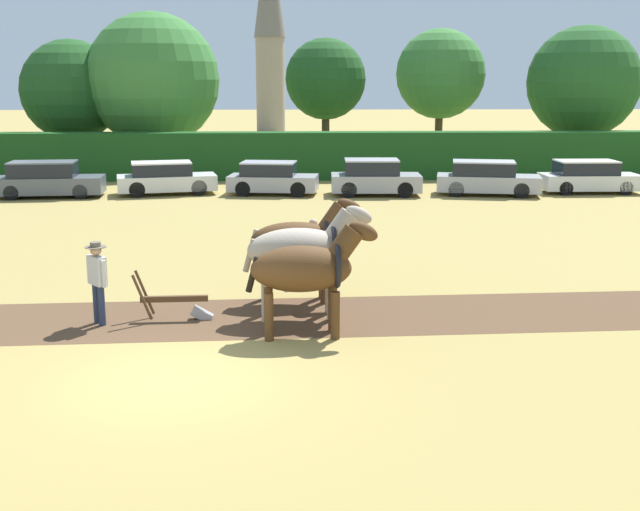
{
  "coord_description": "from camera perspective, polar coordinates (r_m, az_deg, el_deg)",
  "views": [
    {
      "loc": [
        1.97,
        -12.7,
        4.91
      ],
      "look_at": [
        2.63,
        4.53,
        1.1
      ],
      "focal_mm": 45.0,
      "sensor_mm": 36.0,
      "label": 1
    }
  ],
  "objects": [
    {
      "name": "ground_plane",
      "position": [
        13.76,
        -10.41,
        -8.66
      ],
      "size": [
        240.0,
        240.0,
        0.0
      ],
      "primitive_type": "plane",
      "color": "#998447"
    },
    {
      "name": "plowed_furrow_strip",
      "position": [
        17.2,
        -14.41,
        -4.52
      ],
      "size": [
        25.56,
        3.98,
        0.01
      ],
      "primitive_type": "cube",
      "rotation": [
        0.0,
        0.0,
        0.04
      ],
      "color": "brown",
      "rests_on": "ground"
    },
    {
      "name": "hedgerow",
      "position": [
        40.24,
        -5.03,
        7.07
      ],
      "size": [
        57.02,
        1.41,
        2.33
      ],
      "primitive_type": "cube",
      "color": "#194719",
      "rests_on": "ground"
    },
    {
      "name": "tree_left",
      "position": [
        45.98,
        -17.24,
        11.14
      ],
      "size": [
        5.41,
        5.41,
        7.01
      ],
      "color": "#4C3823",
      "rests_on": "ground"
    },
    {
      "name": "tree_center_left",
      "position": [
        44.88,
        -11.79,
        12.14
      ],
      "size": [
        7.12,
        7.12,
        8.42
      ],
      "color": "#4C3823",
      "rests_on": "ground"
    },
    {
      "name": "tree_center",
      "position": [
        46.0,
        0.4,
        12.42
      ],
      "size": [
        4.52,
        4.52,
        7.16
      ],
      "color": "#423323",
      "rests_on": "ground"
    },
    {
      "name": "tree_center_right",
      "position": [
        47.46,
        8.55,
        12.63
      ],
      "size": [
        5.09,
        5.09,
        7.73
      ],
      "color": "#4C3823",
      "rests_on": "ground"
    },
    {
      "name": "tree_right",
      "position": [
        47.15,
        18.23,
        11.62
      ],
      "size": [
        6.1,
        6.1,
        7.78
      ],
      "color": "brown",
      "rests_on": "ground"
    },
    {
      "name": "church_spire",
      "position": [
        77.21,
        -3.6,
        16.24
      ],
      "size": [
        2.95,
        2.95,
        19.19
      ],
      "color": "gray",
      "rests_on": "ground"
    },
    {
      "name": "draft_horse_lead_left",
      "position": [
        15.4,
        -0.95,
        -0.96
      ],
      "size": [
        2.62,
        1.02,
        2.33
      ],
      "rotation": [
        0.0,
        0.0,
        0.04
      ],
      "color": "#513319",
      "rests_on": "ground"
    },
    {
      "name": "draft_horse_lead_right",
      "position": [
        16.61,
        -1.22,
        0.37
      ],
      "size": [
        2.75,
        1.06,
        2.44
      ],
      "rotation": [
        0.0,
        0.0,
        0.04
      ],
      "color": "#B2A38E",
      "rests_on": "ground"
    },
    {
      "name": "draft_horse_trail_left",
      "position": [
        17.85,
        -1.44,
        1.06
      ],
      "size": [
        2.65,
        0.94,
        2.4
      ],
      "rotation": [
        0.0,
        0.0,
        0.04
      ],
      "color": "#513319",
      "rests_on": "ground"
    },
    {
      "name": "plow",
      "position": [
        16.93,
        -9.88,
        -3.47
      ],
      "size": [
        1.63,
        0.48,
        1.13
      ],
      "rotation": [
        0.0,
        0.0,
        0.04
      ],
      "color": "#4C331E",
      "rests_on": "ground"
    },
    {
      "name": "farmer_at_plow",
      "position": [
        16.81,
        -15.55,
        -1.44
      ],
      "size": [
        0.47,
        0.53,
        1.71
      ],
      "rotation": [
        0.0,
        0.0,
        0.7
      ],
      "color": "#28334C",
      "rests_on": "ground"
    },
    {
      "name": "farmer_beside_team",
      "position": [
        19.68,
        -0.47,
        0.71
      ],
      "size": [
        0.4,
        0.57,
        1.57
      ],
      "rotation": [
        0.0,
        0.0,
        -0.51
      ],
      "color": "#28334C",
      "rests_on": "ground"
    },
    {
      "name": "parked_car_center_left",
      "position": [
        35.9,
        -18.82,
        5.1
      ],
      "size": [
        4.59,
        2.07,
        1.51
      ],
      "rotation": [
        0.0,
        0.0,
        0.08
      ],
      "color": "#565B66",
      "rests_on": "ground"
    },
    {
      "name": "parked_car_center",
      "position": [
        35.52,
        -10.94,
        5.4
      ],
      "size": [
        4.47,
        2.57,
        1.41
      ],
      "rotation": [
        0.0,
        0.0,
        0.21
      ],
      "color": "silver",
      "rests_on": "ground"
    },
    {
      "name": "parked_car_center_right",
      "position": [
        34.9,
        -3.45,
        5.48
      ],
      "size": [
        4.01,
        2.22,
        1.41
      ],
      "rotation": [
        0.0,
        0.0,
        -0.13
      ],
      "color": "#9E9EA8",
      "rests_on": "ground"
    },
    {
      "name": "parked_car_right",
      "position": [
        34.69,
        3.9,
        5.53
      ],
      "size": [
        3.88,
        1.99,
        1.54
      ],
      "rotation": [
        0.0,
        0.0,
        -0.04
      ],
      "color": "#9E9EA8",
      "rests_on": "ground"
    },
    {
      "name": "parked_car_far_right",
      "position": [
        35.34,
        11.77,
        5.37
      ],
      "size": [
        4.61,
        2.53,
        1.47
      ],
      "rotation": [
        0.0,
        0.0,
        -0.2
      ],
      "color": "#A8A8B2",
      "rests_on": "ground"
    },
    {
      "name": "parked_car_end_right",
      "position": [
        37.23,
        18.56,
        5.3
      ],
      "size": [
        4.24,
        1.74,
        1.43
      ],
      "rotation": [
        0.0,
        0.0,
        -0.01
      ],
      "color": "silver",
      "rests_on": "ground"
    }
  ]
}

